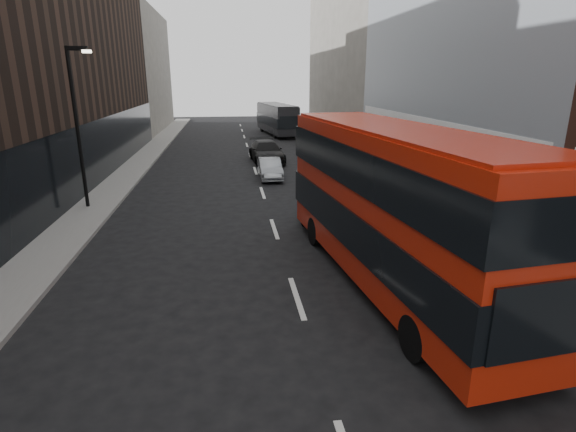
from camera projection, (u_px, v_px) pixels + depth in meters
name	position (u px, v px, depth m)	size (l,w,h in m)	color
sidewalk_right	(370.00, 170.00, 29.53)	(3.00, 80.00, 0.15)	slate
sidewalk_left	(126.00, 176.00, 27.56)	(2.00, 80.00, 0.15)	slate
building_victorian	(355.00, 38.00, 45.20)	(6.50, 24.00, 21.00)	#68635B
building_left_mid	(76.00, 60.00, 29.80)	(5.00, 24.00, 14.00)	black
building_left_far	(138.00, 72.00, 50.79)	(5.00, 20.00, 13.00)	#68635B
street_lamp	(78.00, 118.00, 19.69)	(1.06, 0.22, 7.00)	black
red_bus	(393.00, 200.00, 12.64)	(3.91, 11.60, 4.60)	#AF1D0A
grey_bus	(277.00, 118.00, 47.93)	(3.65, 10.09, 3.21)	black
car_a	(331.00, 216.00, 17.44)	(1.70, 4.23, 1.44)	black
car_b	(270.00, 168.00, 27.17)	(1.29, 3.69, 1.22)	#909498
car_c	(267.00, 152.00, 32.41)	(2.12, 5.21, 1.51)	black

